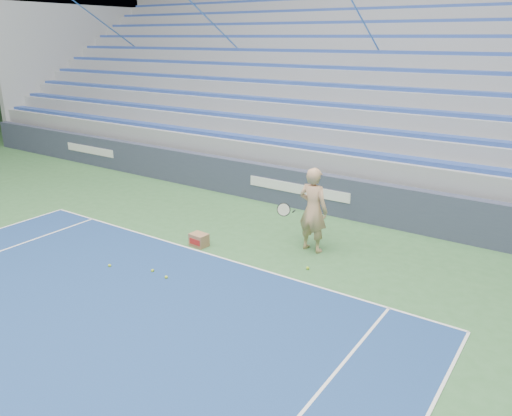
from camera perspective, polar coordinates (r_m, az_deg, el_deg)
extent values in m
cube|color=white|center=(11.27, -5.10, -5.34)|extent=(10.97, 0.05, 0.00)
cube|color=#353B50|center=(14.20, 5.08, 2.16)|extent=(30.00, 0.30, 1.10)
cube|color=white|center=(19.92, -18.47, 6.32)|extent=(2.60, 0.02, 0.28)
cube|color=white|center=(14.05, 4.76, 2.20)|extent=(3.20, 0.02, 0.28)
cube|color=gray|center=(18.18, 12.18, 5.56)|extent=(30.00, 8.50, 1.10)
cube|color=gray|center=(18.01, 12.36, 8.03)|extent=(30.00, 8.50, 0.50)
cube|color=#2B479D|center=(14.50, 6.53, 6.98)|extent=(29.60, 0.42, 0.11)
cube|color=gray|center=(18.32, 12.99, 9.75)|extent=(30.00, 7.65, 0.50)
cube|color=#2B479D|center=(15.15, 8.13, 9.36)|extent=(29.60, 0.42, 0.11)
cube|color=gray|center=(18.64, 13.60, 11.42)|extent=(30.00, 6.80, 0.50)
cube|color=#2B479D|center=(15.84, 9.62, 11.53)|extent=(29.60, 0.42, 0.11)
cube|color=gray|center=(18.98, 14.20, 13.02)|extent=(30.00, 5.95, 0.50)
cube|color=#2B479D|center=(16.55, 11.00, 13.51)|extent=(29.60, 0.42, 0.11)
cube|color=gray|center=(19.34, 14.78, 14.57)|extent=(30.00, 5.10, 0.50)
cube|color=#2B479D|center=(17.30, 12.29, 15.31)|extent=(29.60, 0.42, 0.11)
cube|color=gray|center=(19.71, 15.35, 16.06)|extent=(30.00, 4.25, 0.50)
cube|color=#2B479D|center=(18.06, 13.48, 16.96)|extent=(29.60, 0.42, 0.11)
cube|color=gray|center=(20.10, 15.90, 17.49)|extent=(30.00, 3.40, 0.50)
cube|color=#2B479D|center=(18.85, 14.60, 18.47)|extent=(29.60, 0.42, 0.11)
cube|color=gray|center=(20.50, 16.45, 18.86)|extent=(30.00, 2.55, 0.50)
cube|color=#2B479D|center=(19.66, 15.65, 19.84)|extent=(29.60, 0.42, 0.11)
cube|color=gray|center=(20.92, 16.98, 20.18)|extent=(30.00, 1.70, 0.50)
cube|color=#2B479D|center=(20.48, 16.62, 21.11)|extent=(29.60, 0.42, 0.11)
cube|color=gray|center=(21.34, 17.50, 21.44)|extent=(30.00, 0.85, 0.50)
cube|color=gray|center=(27.30, -19.24, 14.65)|extent=(0.30, 8.80, 6.10)
cube|color=gray|center=(22.02, 17.51, 15.59)|extent=(31.00, 0.40, 7.30)
cylinder|color=#3672BF|center=(24.81, -15.00, 18.30)|extent=(0.05, 8.53, 5.04)
cylinder|color=#3672BF|center=(20.70, -3.34, 18.86)|extent=(0.05, 8.53, 5.04)
cylinder|color=#3672BF|center=(17.71, 13.13, 18.40)|extent=(0.05, 8.53, 5.04)
imported|color=tan|center=(11.22, 6.55, -0.22)|extent=(0.75, 0.53, 1.95)
cylinder|color=black|center=(11.18, 4.36, -0.37)|extent=(0.12, 0.27, 0.08)
cylinder|color=beige|center=(10.96, 3.18, -0.18)|extent=(0.29, 0.16, 0.28)
torus|color=black|center=(10.96, 3.18, -0.18)|extent=(0.31, 0.18, 0.30)
cube|color=#906845|center=(11.74, -6.53, -3.64)|extent=(0.42, 0.33, 0.30)
cube|color=#B21E19|center=(11.64, -7.03, -3.88)|extent=(0.32, 0.03, 0.14)
sphere|color=#AED12A|center=(10.63, 5.93, -6.84)|extent=(0.07, 0.07, 0.07)
sphere|color=#AED12A|center=(10.68, -11.74, -7.02)|extent=(0.07, 0.07, 0.07)
sphere|color=#AED12A|center=(10.35, -10.22, -7.79)|extent=(0.07, 0.07, 0.07)
sphere|color=#AED12A|center=(11.12, -16.39, -6.33)|extent=(0.07, 0.07, 0.07)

